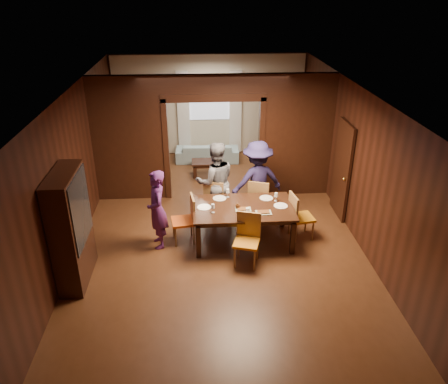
{
  "coord_description": "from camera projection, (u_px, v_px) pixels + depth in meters",
  "views": [
    {
      "loc": [
        -0.4,
        -7.91,
        4.74
      ],
      "look_at": [
        0.1,
        -0.4,
        1.05
      ],
      "focal_mm": 35.0,
      "sensor_mm": 36.0,
      "label": 1
    }
  ],
  "objects": [
    {
      "name": "window_far",
      "position": [
        209.0,
        97.0,
        12.43
      ],
      "size": [
        1.2,
        0.03,
        1.3
      ],
      "primitive_type": "cube",
      "color": "silver",
      "rests_on": "back_wall"
    },
    {
      "name": "hutch",
      "position": [
        71.0,
        228.0,
        7.27
      ],
      "size": [
        0.4,
        1.2,
        2.0
      ],
      "primitive_type": "cube",
      "color": "black",
      "rests_on": "floor"
    },
    {
      "name": "chair_far_r",
      "position": [
        260.0,
        199.0,
        9.36
      ],
      "size": [
        0.56,
        0.56,
        0.97
      ],
      "primitive_type": null,
      "rotation": [
        0.0,
        0.0,
        2.81
      ],
      "color": "orange",
      "rests_on": "floor"
    },
    {
      "name": "plate_right",
      "position": [
        281.0,
        206.0,
        8.48
      ],
      "size": [
        0.27,
        0.27,
        0.01
      ],
      "primitive_type": "cylinder",
      "color": "white",
      "rests_on": "dining_table"
    },
    {
      "name": "sofa",
      "position": [
        207.0,
        152.0,
        12.53
      ],
      "size": [
        1.81,
        0.77,
        0.52
      ],
      "primitive_type": "imported",
      "rotation": [
        0.0,
        0.0,
        3.1
      ],
      "color": "#98BCC7",
      "rests_on": "floor"
    },
    {
      "name": "coffee_table",
      "position": [
        207.0,
        168.0,
        11.62
      ],
      "size": [
        0.8,
        0.5,
        0.4
      ],
      "primitive_type": "cube",
      "color": "black",
      "rests_on": "floor"
    },
    {
      "name": "chair_left",
      "position": [
        183.0,
        220.0,
        8.56
      ],
      "size": [
        0.5,
        0.5,
        0.97
      ],
      "primitive_type": null,
      "rotation": [
        0.0,
        0.0,
        -1.43
      ],
      "color": "#D45114",
      "rests_on": "floor"
    },
    {
      "name": "chair_near",
      "position": [
        247.0,
        241.0,
        7.87
      ],
      "size": [
        0.55,
        0.55,
        0.97
      ],
      "primitive_type": null,
      "rotation": [
        0.0,
        0.0,
        -0.29
      ],
      "color": "orange",
      "rests_on": "floor"
    },
    {
      "name": "tumbler",
      "position": [
        248.0,
        211.0,
        8.15
      ],
      "size": [
        0.07,
        0.07,
        0.14
      ],
      "primitive_type": "cylinder",
      "color": "silver",
      "rests_on": "dining_table"
    },
    {
      "name": "serving_bowl",
      "position": [
        250.0,
        201.0,
        8.59
      ],
      "size": [
        0.34,
        0.34,
        0.08
      ],
      "primitive_type": "imported",
      "color": "black",
      "rests_on": "dining_table"
    },
    {
      "name": "person_grey",
      "position": [
        215.0,
        182.0,
        9.21
      ],
      "size": [
        0.94,
        0.78,
        1.76
      ],
      "primitive_type": "imported",
      "rotation": [
        0.0,
        0.0,
        3.29
      ],
      "color": "#5B5C63",
      "rests_on": "floor"
    },
    {
      "name": "wineglass_left",
      "position": [
        213.0,
        208.0,
        8.21
      ],
      "size": [
        0.08,
        0.08,
        0.18
      ],
      "primitive_type": null,
      "color": "silver",
      "rests_on": "dining_table"
    },
    {
      "name": "person_purple",
      "position": [
        157.0,
        210.0,
        8.29
      ],
      "size": [
        0.5,
        0.64,
        1.58
      ],
      "primitive_type": "imported",
      "rotation": [
        0.0,
        0.0,
        -1.34
      ],
      "color": "#592366",
      "rests_on": "floor"
    },
    {
      "name": "plate_far_r",
      "position": [
        266.0,
        198.0,
        8.78
      ],
      "size": [
        0.27,
        0.27,
        0.01
      ],
      "primitive_type": "cylinder",
      "color": "silver",
      "rests_on": "dining_table"
    },
    {
      "name": "plate_near",
      "position": [
        245.0,
        217.0,
        8.1
      ],
      "size": [
        0.27,
        0.27,
        0.01
      ],
      "primitive_type": "cylinder",
      "color": "silver",
      "rests_on": "dining_table"
    },
    {
      "name": "platter_a",
      "position": [
        243.0,
        209.0,
        8.34
      ],
      "size": [
        0.3,
        0.2,
        0.04
      ],
      "primitive_type": "cube",
      "color": "gray",
      "rests_on": "dining_table"
    },
    {
      "name": "chair_right",
      "position": [
        302.0,
        216.0,
        8.69
      ],
      "size": [
        0.51,
        0.51,
        0.97
      ],
      "primitive_type": null,
      "rotation": [
        0.0,
        0.0,
        1.73
      ],
      "color": "#C37412",
      "rests_on": "floor"
    },
    {
      "name": "curtain_right",
      "position": [
        235.0,
        113.0,
        12.64
      ],
      "size": [
        0.35,
        0.06,
        2.4
      ],
      "primitive_type": "cube",
      "color": "white",
      "rests_on": "back_wall"
    },
    {
      "name": "plate_left",
      "position": [
        204.0,
        207.0,
        8.43
      ],
      "size": [
        0.27,
        0.27,
        0.01
      ],
      "primitive_type": "cylinder",
      "color": "white",
      "rests_on": "dining_table"
    },
    {
      "name": "wineglass_far",
      "position": [
        228.0,
        193.0,
        8.8
      ],
      "size": [
        0.08,
        0.08,
        0.18
      ],
      "primitive_type": null,
      "color": "silver",
      "rests_on": "dining_table"
    },
    {
      "name": "person_navy",
      "position": [
        257.0,
        181.0,
        9.25
      ],
      "size": [
        1.27,
        0.93,
        1.76
      ],
      "primitive_type": "imported",
      "rotation": [
        0.0,
        0.0,
        3.4
      ],
      "color": "#1F1A41",
      "rests_on": "floor"
    },
    {
      "name": "chair_far_l",
      "position": [
        216.0,
        199.0,
        9.37
      ],
      "size": [
        0.56,
        0.56,
        0.97
      ],
      "primitive_type": null,
      "rotation": [
        0.0,
        0.0,
        2.8
      ],
      "color": "orange",
      "rests_on": "floor"
    },
    {
      "name": "wineglass_right",
      "position": [
        276.0,
        197.0,
        8.64
      ],
      "size": [
        0.08,
        0.08,
        0.18
      ],
      "primitive_type": null,
      "color": "silver",
      "rests_on": "dining_table"
    },
    {
      "name": "curtain_left",
      "position": [
        184.0,
        113.0,
        12.55
      ],
      "size": [
        0.35,
        0.06,
        2.4
      ],
      "primitive_type": "cube",
      "color": "white",
      "rests_on": "back_wall"
    },
    {
      "name": "floor",
      "position": [
        218.0,
        228.0,
        9.2
      ],
      "size": [
        9.0,
        9.0,
        0.0
      ],
      "primitive_type": "plane",
      "color": "#502C16",
      "rests_on": "ground"
    },
    {
      "name": "door_right",
      "position": [
        342.0,
        170.0,
        9.35
      ],
      "size": [
        0.06,
        0.9,
        2.1
      ],
      "primitive_type": "cube",
      "color": "black",
      "rests_on": "floor"
    },
    {
      "name": "room_walls",
      "position": [
        213.0,
        132.0,
        10.23
      ],
      "size": [
        5.52,
        9.01,
        2.9
      ],
      "color": "black",
      "rests_on": "floor"
    },
    {
      "name": "ceiling",
      "position": [
        217.0,
        91.0,
        7.92
      ],
      "size": [
        5.5,
        9.0,
        0.02
      ],
      "primitive_type": "cube",
      "color": "silver",
      "rests_on": "room_walls"
    },
    {
      "name": "plate_far_l",
      "position": [
        220.0,
        198.0,
        8.77
      ],
      "size": [
        0.27,
        0.27,
        0.01
      ],
      "primitive_type": "cylinder",
      "color": "silver",
      "rests_on": "dining_table"
    },
    {
      "name": "condiment_jar",
      "position": [
        238.0,
        206.0,
        8.37
      ],
      "size": [
        0.08,
        0.08,
        0.11
      ],
      "primitive_type": null,
      "color": "#4A2711",
      "rests_on": "dining_table"
    },
    {
      "name": "dining_table",
      "position": [
        243.0,
        224.0,
        8.62
      ],
      "size": [
        1.94,
        1.21,
        0.76
      ],
      "primitive_type": "cube",
      "color": "black",
      "rests_on": "floor"
    },
    {
      "name": "platter_b",
      "position": [
        263.0,
        212.0,
        8.23
      ],
      "size": [
        0.3,
        0.2,
        0.04
      ],
      "primitive_type": "cube",
      "color": "gray",
      "rests_on": "dining_table"
    }
  ]
}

